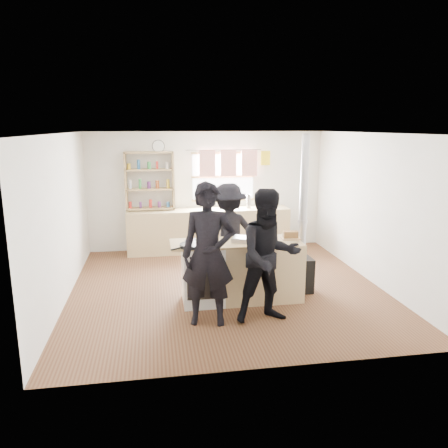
{
  "coord_description": "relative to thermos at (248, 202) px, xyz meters",
  "views": [
    {
      "loc": [
        -1.14,
        -6.71,
        2.61
      ],
      "look_at": [
        -0.05,
        -0.1,
        1.1
      ],
      "focal_mm": 35.0,
      "sensor_mm": 36.0,
      "label": 1
    }
  ],
  "objects": [
    {
      "name": "ground",
      "position": [
        -0.85,
        -2.22,
        -1.05
      ],
      "size": [
        5.0,
        5.0,
        0.01
      ],
      "primitive_type": "cube",
      "color": "brown",
      "rests_on": "ground"
    },
    {
      "name": "flue_heater",
      "position": [
        0.3,
        -2.57,
        -0.4
      ],
      "size": [
        0.35,
        0.35,
        2.5
      ],
      "color": "black",
      "rests_on": "ground"
    },
    {
      "name": "stockpot_counter",
      "position": [
        -0.36,
        -2.8,
        -0.02
      ],
      "size": [
        0.27,
        0.27,
        0.2
      ],
      "color": "#B7B7B9",
      "rests_on": "cooking_island"
    },
    {
      "name": "bread_board",
      "position": [
        0.04,
        -2.76,
        -0.06
      ],
      "size": [
        0.3,
        0.22,
        0.12
      ],
      "color": "tan",
      "rests_on": "cooking_island"
    },
    {
      "name": "cooking_island",
      "position": [
        -0.71,
        -2.77,
        -0.57
      ],
      "size": [
        1.97,
        0.64,
        0.93
      ],
      "color": "white",
      "rests_on": "ground"
    },
    {
      "name": "person_near_left",
      "position": [
        -1.31,
        -3.47,
        -0.08
      ],
      "size": [
        0.77,
        0.58,
        1.92
      ],
      "primitive_type": "imported",
      "rotation": [
        0.0,
        0.0,
        -0.19
      ],
      "color": "black",
      "rests_on": "ground"
    },
    {
      "name": "back_counter",
      "position": [
        -0.85,
        0.0,
        -0.59
      ],
      "size": [
        3.4,
        0.55,
        0.9
      ],
      "primitive_type": "cube",
      "color": "tan",
      "rests_on": "ground"
    },
    {
      "name": "shelving_unit",
      "position": [
        -2.05,
        0.12,
        0.47
      ],
      "size": [
        1.0,
        0.28,
        1.2
      ],
      "color": "tan",
      "rests_on": "back_counter"
    },
    {
      "name": "stockpot_stove",
      "position": [
        -1.24,
        -2.56,
        -0.02
      ],
      "size": [
        0.24,
        0.24,
        0.2
      ],
      "color": "#B6B6B8",
      "rests_on": "cooking_island"
    },
    {
      "name": "person_far",
      "position": [
        -0.76,
        -1.91,
        -0.2
      ],
      "size": [
        1.22,
        0.89,
        1.69
      ],
      "primitive_type": "imported",
      "rotation": [
        0.0,
        0.0,
        3.41
      ],
      "color": "black",
      "rests_on": "ground"
    },
    {
      "name": "person_near_right",
      "position": [
        -0.5,
        -3.53,
        -0.13
      ],
      "size": [
        0.95,
        0.77,
        1.82
      ],
      "primitive_type": "imported",
      "rotation": [
        0.0,
        0.0,
        0.1
      ],
      "color": "black",
      "rests_on": "ground"
    },
    {
      "name": "skillet_greens",
      "position": [
        -1.48,
        -2.97,
        -0.08
      ],
      "size": [
        0.46,
        0.46,
        0.05
      ],
      "color": "black",
      "rests_on": "cooking_island"
    },
    {
      "name": "roast_tray",
      "position": [
        -0.67,
        -2.8,
        -0.07
      ],
      "size": [
        0.44,
        0.39,
        0.07
      ],
      "color": "silver",
      "rests_on": "cooking_island"
    },
    {
      "name": "thermos",
      "position": [
        0.0,
        0.0,
        0.0
      ],
      "size": [
        0.1,
        0.1,
        0.28
      ],
      "primitive_type": "cylinder",
      "color": "silver",
      "rests_on": "back_counter"
    }
  ]
}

